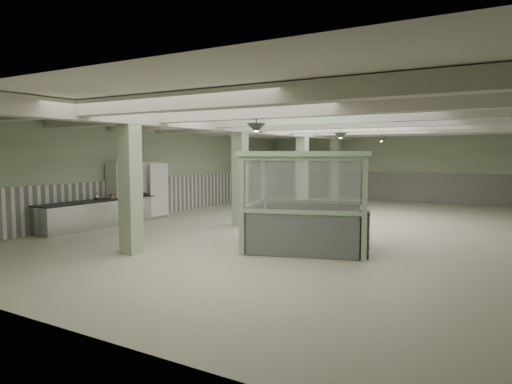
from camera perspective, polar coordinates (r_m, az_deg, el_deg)
The scene contains 30 objects.
floor at distance 15.38m, azimuth 7.95°, elevation -4.45°, with size 20.00×20.00×0.00m, color beige.
ceiling at distance 15.22m, azimuth 8.11°, elevation 9.05°, with size 14.00×20.00×0.02m, color silver.
wall_back at distance 24.72m, azimuth 16.98°, elevation 3.10°, with size 14.00×0.02×3.60m, color #ACBF99.
wall_front at distance 7.11m, azimuth -24.68°, elevation -1.11°, with size 14.00×0.02×3.60m, color #ACBF99.
wall_left at distance 19.01m, azimuth -11.87°, elevation 2.73°, with size 0.02×20.00×3.60m, color #ACBF99.
wainscot_left at distance 19.06m, azimuth -11.76°, elevation -0.43°, with size 0.05×19.90×1.50m, color white.
wainscot_back at distance 24.75m, azimuth 16.90°, elevation 0.67°, with size 13.90×0.05×1.50m, color white.
girder at distance 16.33m, azimuth -0.11°, elevation 8.04°, with size 0.45×19.90×0.40m, color beige.
beam_a at distance 8.79m, azimuth -11.33°, elevation 10.89°, with size 13.90×0.35×0.32m, color beige.
beam_b at distance 10.78m, azimuth -2.29°, elevation 9.86°, with size 13.90×0.35×0.32m, color beige.
beam_c at distance 12.94m, azimuth 3.81°, elevation 9.02°, with size 13.90×0.35×0.32m, color beige.
beam_d at distance 15.21m, azimuth 8.10°, elevation 8.37°, with size 13.90×0.35×0.32m, color beige.
beam_e at distance 17.54m, azimuth 11.26°, elevation 7.86°, with size 13.90×0.35×0.32m, color beige.
beam_f at distance 19.91m, azimuth 13.67°, elevation 7.45°, with size 13.90×0.35×0.32m, color beige.
beam_g at distance 22.31m, azimuth 15.56°, elevation 7.12°, with size 13.90×0.35×0.32m, color beige.
column_a at distance 11.58m, azimuth -15.46°, elevation 1.32°, with size 0.42×0.42×3.60m, color #A8BE99.
column_b at distance 15.47m, azimuth -2.00°, elevation 2.35°, with size 0.42×0.42×3.60m, color #A8BE99.
column_c at distance 19.86m, azimuth 5.80°, elevation 2.90°, with size 0.42×0.42×3.60m, color #A8BE99.
column_d at distance 23.55m, azimuth 9.89°, elevation 3.16°, with size 0.42×0.42×3.60m, color #A8BE99.
pendant_front at distance 10.49m, azimuth 0.04°, elevation 7.97°, with size 0.44×0.44×0.22m, color #2F3F2F.
pendant_mid at distance 15.47m, azimuth 10.52°, elevation 6.90°, with size 0.44×0.44×0.22m, color #2F3F2F.
pendant_back at distance 20.24m, azimuth 15.42°, elevation 6.32°, with size 0.44×0.44×0.22m, color #2F3F2F.
prep_counter at distance 16.54m, azimuth -18.14°, elevation -2.38°, with size 0.91×5.20×0.91m.
pitcher_near at distance 17.41m, azimuth -15.29°, elevation -0.07°, with size 0.18×0.21×0.26m, color #A9A9AE, non-canonical shape.
pitcher_far at distance 16.17m, azimuth -19.33°, elevation -0.50°, with size 0.19×0.22×0.29m, color #A9A9AE, non-canonical shape.
veg_colander at distance 17.53m, azimuth -14.28°, elevation -0.09°, with size 0.47×0.47×0.21m, color #3B3B3F, non-canonical shape.
orange_bowl at distance 16.71m, azimuth -17.56°, elevation -0.63°, with size 0.23×0.23×0.08m, color #B2B2B7.
walkin_cooler at distance 17.54m, azimuth -14.78°, elevation 0.02°, with size 0.80×2.28×2.09m.
guard_booth at distance 11.91m, azimuth 6.47°, elevation 1.18°, with size 3.80×3.48×2.53m.
filing_cabinet at distance 11.22m, azimuth 13.07°, elevation -5.13°, with size 0.36×0.52×1.12m, color #4E5144.
Camera 1 is at (5.82, -14.02, 2.49)m, focal length 32.00 mm.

